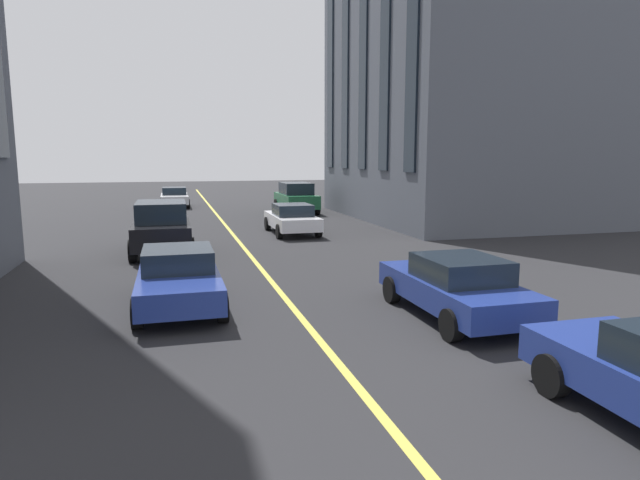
{
  "coord_description": "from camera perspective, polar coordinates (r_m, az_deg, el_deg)",
  "views": [
    {
      "loc": [
        0.29,
        2.64,
        3.49
      ],
      "look_at": [
        11.51,
        -0.43,
        1.7
      ],
      "focal_mm": 30.62,
      "sensor_mm": 36.0,
      "label": 1
    }
  ],
  "objects": [
    {
      "name": "lane_centre_line",
      "position": [
        20.19,
        -7.56,
        -1.3
      ],
      "size": [
        80.0,
        0.16,
        0.01
      ],
      "color": "#D8C64C",
      "rests_on": "ground_plane"
    },
    {
      "name": "car_black_mid",
      "position": [
        20.59,
        -16.21,
        1.34
      ],
      "size": [
        4.7,
        2.14,
        1.88
      ],
      "color": "black",
      "rests_on": "ground_plane"
    },
    {
      "name": "car_white_trailing",
      "position": [
        24.81,
        -2.95,
        2.26
      ],
      "size": [
        4.4,
        1.95,
        1.37
      ],
      "color": "silver",
      "rests_on": "ground_plane"
    },
    {
      "name": "car_white_parked_a",
      "position": [
        39.35,
        -14.97,
        4.36
      ],
      "size": [
        4.4,
        1.95,
        1.37
      ],
      "color": "silver",
      "rests_on": "ground_plane"
    },
    {
      "name": "car_blue_oncoming",
      "position": [
        12.26,
        14.02,
        -4.68
      ],
      "size": [
        4.4,
        1.95,
        1.37
      ],
      "color": "navy",
      "rests_on": "ground_plane"
    },
    {
      "name": "car_blue_far",
      "position": [
        13.15,
        -14.55,
        -3.8
      ],
      "size": [
        4.4,
        1.95,
        1.37
      ],
      "color": "navy",
      "rests_on": "ground_plane"
    },
    {
      "name": "car_green_parked_b",
      "position": [
        34.17,
        -2.52,
        4.48
      ],
      "size": [
        4.7,
        2.14,
        1.88
      ],
      "color": "#1E6038",
      "rests_on": "ground_plane"
    },
    {
      "name": "building_right_near",
      "position": [
        33.62,
        16.49,
        19.59
      ],
      "size": [
        15.36,
        13.94,
        20.05
      ],
      "color": "#565B66",
      "rests_on": "ground_plane"
    }
  ]
}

